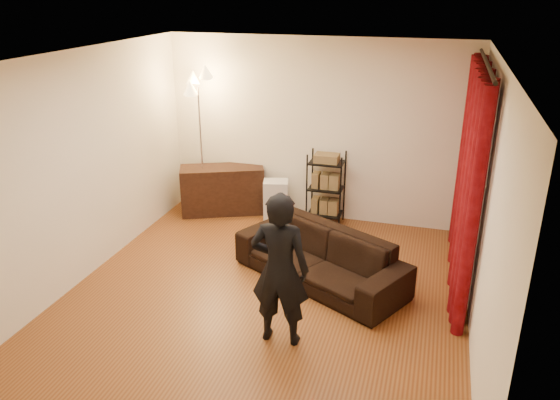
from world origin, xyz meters
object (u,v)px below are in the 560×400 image
(wire_shelf, at_px, (326,188))
(floor_lamp, at_px, (201,145))
(sofa, at_px, (320,257))
(media_cabinet, at_px, (223,190))
(storage_boxes, at_px, (276,200))
(person, at_px, (280,270))

(wire_shelf, distance_m, floor_lamp, 1.98)
(sofa, relative_size, floor_lamp, 0.97)
(media_cabinet, bearing_deg, wire_shelf, -21.78)
(storage_boxes, bearing_deg, floor_lamp, -175.19)
(sofa, bearing_deg, wire_shelf, 128.03)
(storage_boxes, xyz_separation_m, wire_shelf, (0.74, 0.09, 0.24))
(storage_boxes, distance_m, floor_lamp, 1.40)
(sofa, bearing_deg, floor_lamp, 173.00)
(person, distance_m, floor_lamp, 3.50)
(media_cabinet, distance_m, floor_lamp, 0.79)
(person, distance_m, wire_shelf, 3.01)
(sofa, distance_m, wire_shelf, 1.77)
(media_cabinet, bearing_deg, floor_lamp, -175.51)
(storage_boxes, height_order, floor_lamp, floor_lamp)
(sofa, height_order, storage_boxes, same)
(person, xyz_separation_m, storage_boxes, (-0.92, 2.90, -0.48))
(wire_shelf, relative_size, floor_lamp, 0.50)
(sofa, bearing_deg, storage_boxes, 150.68)
(sofa, xyz_separation_m, floor_lamp, (-2.20, 1.54, 0.79))
(floor_lamp, bearing_deg, person, -53.58)
(person, distance_m, storage_boxes, 3.08)
(person, xyz_separation_m, media_cabinet, (-1.81, 2.94, -0.43))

